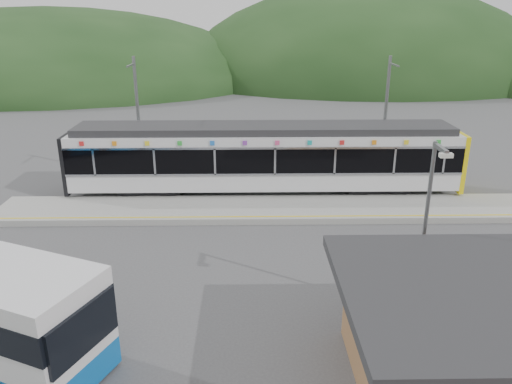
{
  "coord_description": "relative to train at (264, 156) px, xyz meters",
  "views": [
    {
      "loc": [
        -0.84,
        -19.37,
        9.26
      ],
      "look_at": [
        -0.49,
        1.0,
        1.88
      ],
      "focal_mm": 35.0,
      "sensor_mm": 36.0,
      "label": 1
    }
  ],
  "objects": [
    {
      "name": "train",
      "position": [
        0.0,
        0.0,
        0.0
      ],
      "size": [
        20.44,
        3.01,
        3.74
      ],
      "color": "black",
      "rests_on": "ground"
    },
    {
      "name": "catenary_mast_west",
      "position": [
        -7.04,
        2.56,
        1.58
      ],
      "size": [
        0.18,
        1.8,
        7.0
      ],
      "color": "slate",
      "rests_on": "ground"
    },
    {
      "name": "hills",
      "position": [
        6.15,
        -0.71,
        -2.06
      ],
      "size": [
        146.0,
        149.0,
        26.0
      ],
      "color": "#1E3D19",
      "rests_on": "ground"
    },
    {
      "name": "catenary_mast_east",
      "position": [
        6.96,
        2.56,
        1.58
      ],
      "size": [
        0.18,
        1.8,
        7.0
      ],
      "color": "slate",
      "rests_on": "ground"
    },
    {
      "name": "platform",
      "position": [
        -0.04,
        -2.7,
        -1.91
      ],
      "size": [
        26.0,
        3.2,
        0.3
      ],
      "primitive_type": "cube",
      "color": "#9E9E99",
      "rests_on": "ground"
    },
    {
      "name": "yellow_line",
      "position": [
        -0.04,
        -4.0,
        -1.76
      ],
      "size": [
        26.0,
        0.1,
        0.01
      ],
      "primitive_type": "cube",
      "color": "yellow",
      "rests_on": "platform"
    },
    {
      "name": "ground",
      "position": [
        -0.04,
        -6.0,
        -2.06
      ],
      "size": [
        120.0,
        120.0,
        0.0
      ],
      "primitive_type": "plane",
      "color": "#4C4C4F",
      "rests_on": "ground"
    },
    {
      "name": "lamp_post",
      "position": [
        4.52,
        -11.64,
        1.38
      ],
      "size": [
        0.35,
        1.01,
        5.76
      ],
      "rotation": [
        0.0,
        0.0,
        -0.01
      ],
      "color": "slate",
      "rests_on": "ground"
    }
  ]
}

